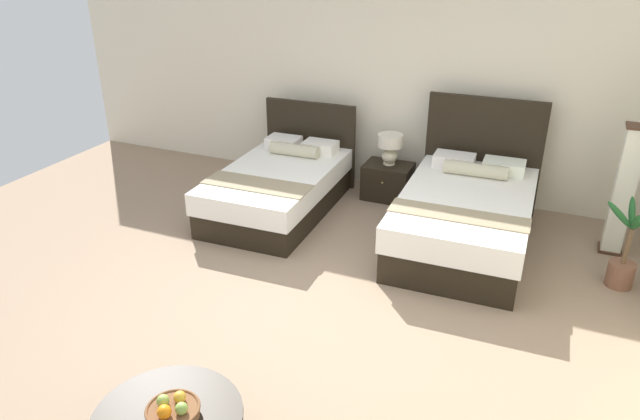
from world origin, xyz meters
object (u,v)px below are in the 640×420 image
Objects in this scene: bed_near_corner at (466,215)px; nightstand at (388,181)px; fruit_bowl at (173,410)px; table_lamp at (390,146)px; potted_palm at (623,261)px; bed_near_window at (280,186)px; floor_lamp_corner at (624,191)px.

nightstand is at bearing 143.20° from bed_near_corner.
fruit_bowl reaches higher than nightstand.
nightstand is 0.47m from table_lamp.
potted_palm is at bearing -9.58° from bed_near_corner.
nightstand is 4.57m from fruit_bowl.
potted_palm is at bearing -3.86° from bed_near_window.
bed_near_window is 6.35× the size of fruit_bowl.
bed_near_window is at bearing -141.54° from table_lamp.
table_lamp is at bearing 90.59° from fruit_bowl.
fruit_bowl is 0.24× the size of floor_lamp_corner.
fruit_bowl is (0.05, -4.58, -0.24)m from table_lamp.
nightstand is 0.69× the size of potted_palm.
floor_lamp_corner is 1.61× the size of potted_palm.
table_lamp is at bearing 171.06° from floor_lamp_corner.
bed_near_corner is 2.58× the size of potted_palm.
floor_lamp_corner is at bearing 94.71° from potted_palm.
bed_near_corner is 1.60m from floor_lamp_corner.
bed_near_corner is at bearing -162.97° from floor_lamp_corner.
fruit_bowl is 0.39× the size of potted_palm.
table_lamp reaches higher than fruit_bowl.
nightstand is 1.53× the size of table_lamp.
floor_lamp_corner is at bearing 7.07° from bed_near_window.
bed_near_window is 3.79m from potted_palm.
table_lamp is 0.28× the size of floor_lamp_corner.
nightstand is (-1.13, 0.85, -0.12)m from bed_near_corner.
bed_near_window is 3.88m from fruit_bowl.
floor_lamp_corner is (2.58, 4.17, 0.24)m from fruit_bowl.
bed_near_corner is (2.24, 0.01, 0.04)m from bed_near_window.
bed_near_corner is 1.57m from potted_palm.
bed_near_corner is 1.47m from table_lamp.
nightstand is at bearing 157.52° from potted_palm.
floor_lamp_corner is at bearing 58.27° from fruit_bowl.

